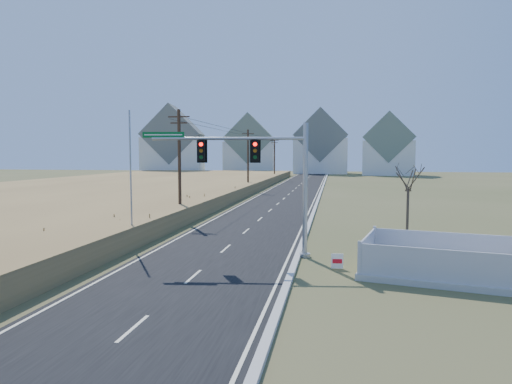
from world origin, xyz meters
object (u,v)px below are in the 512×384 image
Objects in this scene: traffic_signal_mast at (269,175)px; open_sign at (337,261)px; flagpole at (131,193)px; bare_tree at (409,176)px; fence_enclosure at (443,269)px.

open_sign is at bearing -36.79° from traffic_signal_mast.
flagpole reaches higher than open_sign.
traffic_signal_mast reaches higher than bare_tree.
open_sign is 8.25m from bare_tree.
traffic_signal_mast is at bearing -151.19° from bare_tree.
traffic_signal_mast is 9.35m from fence_enclosure.
fence_enclosure is at bearing -85.02° from bare_tree.
flagpole reaches higher than bare_tree.
fence_enclosure is 16.97m from flagpole.
open_sign is (3.50, -2.00, -3.93)m from traffic_signal_mast.
traffic_signal_mast is 1.12× the size of fence_enclosure.
fence_enclosure is 4.63m from open_sign.
bare_tree is (15.76, 2.90, 0.95)m from flagpole.
flagpole is at bearing 159.25° from open_sign.
flagpole is at bearing -169.58° from bare_tree.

